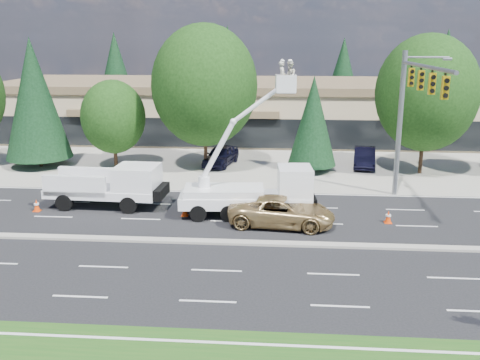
# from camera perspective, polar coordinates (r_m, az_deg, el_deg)

# --- Properties ---
(ground) EXTENTS (140.00, 140.00, 0.00)m
(ground) POSITION_cam_1_polar(r_m,az_deg,el_deg) (26.35, -1.69, -6.75)
(ground) COLOR black
(ground) RESTS_ON ground
(concrete_apron) EXTENTS (140.00, 22.00, 0.01)m
(concrete_apron) POSITION_cam_1_polar(r_m,az_deg,el_deg) (45.47, 0.97, 2.60)
(concrete_apron) COLOR gray
(concrete_apron) RESTS_ON ground
(road_median) EXTENTS (120.00, 0.55, 0.12)m
(road_median) POSITION_cam_1_polar(r_m,az_deg,el_deg) (26.32, -1.69, -6.63)
(road_median) COLOR gray
(road_median) RESTS_ON ground
(strip_mall) EXTENTS (50.40, 15.40, 5.50)m
(strip_mall) POSITION_cam_1_polar(r_m,az_deg,el_deg) (54.81, 1.62, 7.72)
(strip_mall) COLOR tan
(strip_mall) RESTS_ON ground
(tree_front_b) EXTENTS (4.98, 4.98, 9.81)m
(tree_front_b) POSITION_cam_1_polar(r_m,az_deg,el_deg) (43.76, -21.06, 8.11)
(tree_front_b) COLOR #332114
(tree_front_b) RESTS_ON ground
(tree_front_c) EXTENTS (4.85, 4.85, 6.73)m
(tree_front_c) POSITION_cam_1_polar(r_m,az_deg,el_deg) (41.72, -13.37, 6.57)
(tree_front_c) COLOR #332114
(tree_front_c) RESTS_ON ground
(tree_front_d) EXTENTS (7.79, 7.79, 10.81)m
(tree_front_d) POSITION_cam_1_polar(r_m,az_deg,el_deg) (39.88, -3.81, 10.02)
(tree_front_d) COLOR #332114
(tree_front_d) RESTS_ON ground
(tree_front_e) EXTENTS (3.60, 3.60, 7.09)m
(tree_front_e) POSITION_cam_1_polar(r_m,az_deg,el_deg) (39.85, 7.79, 6.26)
(tree_front_e) COLOR #332114
(tree_front_e) RESTS_ON ground
(tree_front_f) EXTENTS (7.27, 7.27, 10.09)m
(tree_front_f) POSITION_cam_1_polar(r_m,az_deg,el_deg) (40.85, 19.30, 8.75)
(tree_front_f) COLOR #332114
(tree_front_f) RESTS_ON ground
(tree_back_a) EXTENTS (5.28, 5.28, 10.41)m
(tree_back_a) POSITION_cam_1_polar(r_m,az_deg,el_deg) (69.60, -13.11, 11.16)
(tree_back_a) COLOR #332114
(tree_back_a) RESTS_ON ground
(tree_back_b) EXTENTS (5.68, 5.68, 11.19)m
(tree_back_b) POSITION_cam_1_polar(r_m,az_deg,el_deg) (66.77, -1.34, 11.76)
(tree_back_b) COLOR #332114
(tree_back_b) RESTS_ON ground
(tree_back_c) EXTENTS (4.96, 4.96, 9.77)m
(tree_back_c) POSITION_cam_1_polar(r_m,az_deg,el_deg) (66.89, 10.91, 10.85)
(tree_back_c) COLOR #332114
(tree_back_c) RESTS_ON ground
(tree_back_d) EXTENTS (5.46, 5.46, 10.77)m
(tree_back_d) POSITION_cam_1_polar(r_m,az_deg,el_deg) (69.21, 21.02, 10.72)
(tree_back_d) COLOR #332114
(tree_back_d) RESTS_ON ground
(signal_mast) EXTENTS (2.76, 10.16, 9.00)m
(signal_mast) POSITION_cam_1_polar(r_m,az_deg,el_deg) (32.44, 17.69, 7.74)
(signal_mast) COLOR gray
(signal_mast) RESTS_ON ground
(utility_pickup) EXTENTS (6.71, 2.88, 2.53)m
(utility_pickup) POSITION_cam_1_polar(r_m,az_deg,el_deg) (32.46, -13.53, -1.01)
(utility_pickup) COLOR white
(utility_pickup) RESTS_ON ground
(bucket_truck) EXTENTS (7.50, 2.85, 8.64)m
(bucket_truck) POSITION_cam_1_polar(r_m,az_deg,el_deg) (29.79, 1.92, -0.46)
(bucket_truck) COLOR white
(bucket_truck) RESTS_ON ground
(traffic_cone_a) EXTENTS (0.40, 0.40, 0.70)m
(traffic_cone_a) POSITION_cam_1_polar(r_m,az_deg,el_deg) (33.11, -20.88, -2.55)
(traffic_cone_a) COLOR #EB3C07
(traffic_cone_a) RESTS_ON ground
(traffic_cone_b) EXTENTS (0.40, 0.40, 0.70)m
(traffic_cone_b) POSITION_cam_1_polar(r_m,az_deg,el_deg) (30.28, -5.91, -3.21)
(traffic_cone_b) COLOR #EB3C07
(traffic_cone_b) RESTS_ON ground
(traffic_cone_c) EXTENTS (0.40, 0.40, 0.70)m
(traffic_cone_c) POSITION_cam_1_polar(r_m,az_deg,el_deg) (29.59, 0.23, -3.56)
(traffic_cone_c) COLOR #EB3C07
(traffic_cone_c) RESTS_ON ground
(traffic_cone_d) EXTENTS (0.40, 0.40, 0.70)m
(traffic_cone_d) POSITION_cam_1_polar(r_m,az_deg,el_deg) (30.10, 15.53, -3.81)
(traffic_cone_d) COLOR #EB3C07
(traffic_cone_d) RESTS_ON ground
(minivan) EXTENTS (5.87, 3.16, 1.57)m
(minivan) POSITION_cam_1_polar(r_m,az_deg,el_deg) (28.57, 4.47, -3.36)
(minivan) COLOR #A98951
(minivan) RESTS_ON ground
(parked_car_west) EXTENTS (2.85, 4.90, 1.57)m
(parked_car_west) POSITION_cam_1_polar(r_m,az_deg,el_deg) (41.98, -2.05, 2.63)
(parked_car_west) COLOR black
(parked_car_west) RESTS_ON ground
(parked_car_east) EXTENTS (2.22, 4.73, 1.50)m
(parked_car_east) POSITION_cam_1_polar(r_m,az_deg,el_deg) (42.58, 13.13, 2.38)
(parked_car_east) COLOR black
(parked_car_east) RESTS_ON ground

